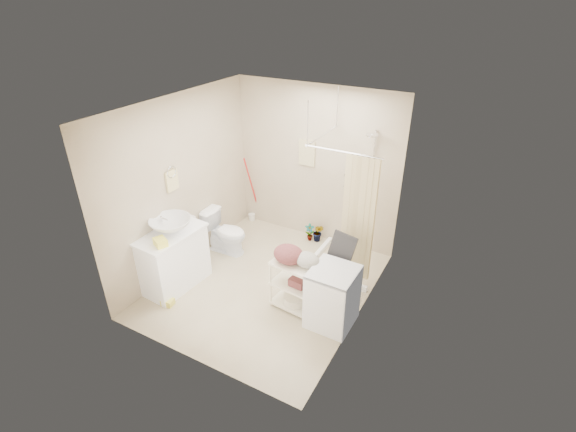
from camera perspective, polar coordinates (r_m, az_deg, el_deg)
name	(u,v)px	position (r m, az deg, el deg)	size (l,w,h in m)	color
floor	(266,285)	(6.20, -3.01, -9.35)	(3.20, 3.20, 0.00)	#C6B995
ceiling	(261,107)	(5.03, -3.78, 14.66)	(2.80, 3.20, 0.04)	silver
wall_back	(316,166)	(6.78, 3.80, 6.85)	(2.80, 0.04, 2.60)	#C0B195
wall_front	(182,269)	(4.42, -14.36, -7.04)	(2.80, 0.04, 2.60)	#C0B195
wall_left	(182,185)	(6.28, -14.32, 4.16)	(0.04, 3.20, 2.60)	#C0B195
wall_right	(365,232)	(4.98, 10.51, -2.18)	(0.04, 3.20, 2.60)	#C0B195
vanity	(173,259)	(6.17, -15.40, -5.70)	(0.56, 0.99, 0.87)	white
sink	(171,225)	(5.91, -15.75, -1.24)	(0.57, 0.57, 0.20)	silver
counter_basket	(160,242)	(5.66, -17.05, -3.44)	(0.18, 0.14, 0.10)	#F8F24C
floor_basket	(167,301)	(6.04, -16.16, -11.08)	(0.24, 0.18, 0.13)	#EAE04C
toilet	(226,232)	(6.81, -8.52, -2.15)	(0.40, 0.70, 0.71)	white
mop	(250,189)	(7.56, -5.15, 3.67)	(0.12, 0.12, 1.26)	red
potted_plant_a	(310,232)	(7.13, 2.97, -2.25)	(0.16, 0.11, 0.31)	#984F2F
potted_plant_b	(318,233)	(7.10, 4.15, -2.29)	(0.18, 0.15, 0.34)	brown
hanging_towel	(307,153)	(6.75, 2.62, 8.61)	(0.28, 0.03, 0.42)	beige
towel_ring	(172,179)	(6.07, -15.61, 4.87)	(0.04, 0.22, 0.34)	#EEDD92
tp_holder	(191,219)	(6.54, -13.17, -0.36)	(0.08, 0.12, 0.14)	white
shower	(352,205)	(6.13, 8.72, 1.51)	(1.10, 1.10, 2.10)	white
shampoo_bottle_a	(351,167)	(6.43, 8.67, 6.58)	(0.08, 0.09, 0.22)	silver
shampoo_bottle_b	(356,169)	(6.43, 9.29, 6.38)	(0.08, 0.09, 0.18)	#3F5694
washing_machine	(333,297)	(5.37, 6.11, -10.93)	(0.55, 0.57, 0.81)	white
laundry_rack	(295,281)	(5.55, 0.99, -8.93)	(0.62, 0.36, 0.85)	white
ironing_board	(334,272)	(5.52, 6.31, -7.60)	(0.32, 0.09, 1.13)	black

